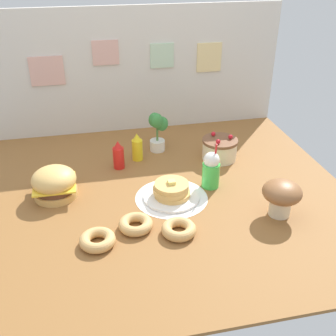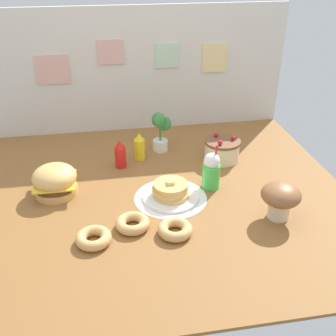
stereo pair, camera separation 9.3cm
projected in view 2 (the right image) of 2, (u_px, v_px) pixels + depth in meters
The scene contains 14 objects.
ground_plane at pixel (156, 195), 2.58m from camera, with size 2.46×2.14×0.02m, color brown.
back_wall at pixel (136, 70), 3.24m from camera, with size 2.46×0.04×1.00m.
doily_mat at pixel (171, 198), 2.54m from camera, with size 0.46×0.46×0.00m, color white.
burger at pixel (55, 181), 2.54m from camera, with size 0.28×0.28×0.20m.
pancake_stack at pixel (171, 192), 2.51m from camera, with size 0.35×0.35×0.12m.
layer_cake at pixel (222, 150), 2.94m from camera, with size 0.26×0.26×0.19m.
ketchup_bottle at pixel (120, 155), 2.84m from camera, with size 0.08×0.08×0.21m.
mustard_bottle at pixel (140, 147), 2.95m from camera, with size 0.08×0.08×0.21m.
cream_soda_cup at pixel (211, 171), 2.59m from camera, with size 0.11×0.11×0.31m.
donut_pink_glaze at pixel (94, 238), 2.15m from camera, with size 0.19×0.19×0.06m.
donut_chocolate at pixel (133, 223), 2.26m from camera, with size 0.19×0.19×0.06m.
donut_vanilla at pixel (175, 229), 2.21m from camera, with size 0.19×0.19×0.06m.
potted_plant at pixel (161, 130), 3.04m from camera, with size 0.14×0.13×0.32m.
mushroom_stool at pixel (281, 198), 2.30m from camera, with size 0.23×0.23×0.22m.
Camera 2 is at (-0.29, -2.14, 1.41)m, focal length 43.13 mm.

